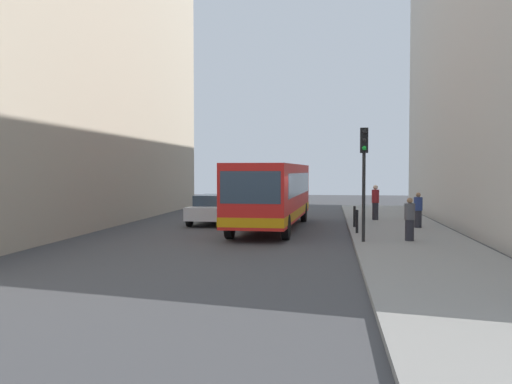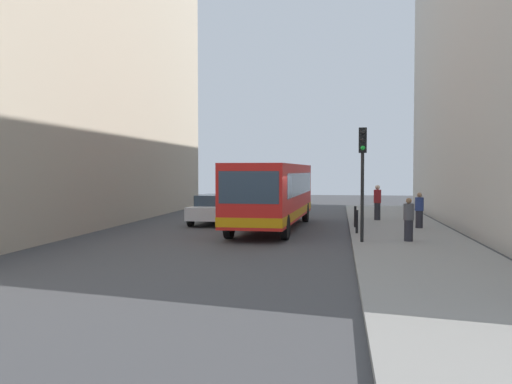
% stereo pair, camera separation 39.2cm
% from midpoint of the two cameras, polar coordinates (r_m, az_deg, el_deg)
% --- Properties ---
extents(ground_plane, '(80.00, 80.00, 0.00)m').
position_cam_midpoint_polar(ground_plane, '(21.43, 0.81, -5.05)').
color(ground_plane, '#424244').
extents(sidewalk, '(4.40, 40.00, 0.15)m').
position_cam_midpoint_polar(sidewalk, '(21.46, 15.33, -4.92)').
color(sidewalk, gray).
rests_on(sidewalk, ground).
extents(building_left, '(7.00, 32.00, 16.41)m').
position_cam_midpoint_polar(building_left, '(29.29, -21.70, 12.89)').
color(building_left, '#B2A38C').
rests_on(building_left, ground).
extents(bus, '(2.97, 11.11, 3.00)m').
position_cam_midpoint_polar(bus, '(25.62, 1.27, 0.02)').
color(bus, red).
rests_on(bus, ground).
extents(car_beside_bus, '(2.05, 4.49, 1.48)m').
position_cam_midpoint_polar(car_beside_bus, '(28.09, -4.76, -1.71)').
color(car_beside_bus, silver).
rests_on(car_beside_bus, ground).
extents(traffic_light, '(0.28, 0.33, 4.10)m').
position_cam_midpoint_polar(traffic_light, '(20.12, 10.57, 3.02)').
color(traffic_light, black).
rests_on(traffic_light, sidewalk).
extents(bollard_near, '(0.11, 0.11, 0.95)m').
position_cam_midpoint_polar(bollard_near, '(22.96, 9.93, -3.03)').
color(bollard_near, black).
rests_on(bollard_near, sidewalk).
extents(bollard_mid, '(0.11, 0.11, 0.95)m').
position_cam_midpoint_polar(bollard_mid, '(25.40, 9.72, -2.52)').
color(bollard_mid, black).
rests_on(bollard_mid, sidewalk).
extents(pedestrian_near_signal, '(0.38, 0.38, 1.58)m').
position_cam_midpoint_polar(pedestrian_near_signal, '(20.83, 15.10, -2.76)').
color(pedestrian_near_signal, '#26262D').
rests_on(pedestrian_near_signal, sidewalk).
extents(pedestrian_mid_sidewalk, '(0.38, 0.38, 1.58)m').
position_cam_midpoint_polar(pedestrian_mid_sidewalk, '(25.70, 16.02, -1.83)').
color(pedestrian_mid_sidewalk, '#26262D').
rests_on(pedestrian_mid_sidewalk, sidewalk).
extents(pedestrian_far_sidewalk, '(0.38, 0.38, 1.82)m').
position_cam_midpoint_polar(pedestrian_far_sidewalk, '(29.26, 11.88, -1.05)').
color(pedestrian_far_sidewalk, '#26262D').
rests_on(pedestrian_far_sidewalk, sidewalk).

